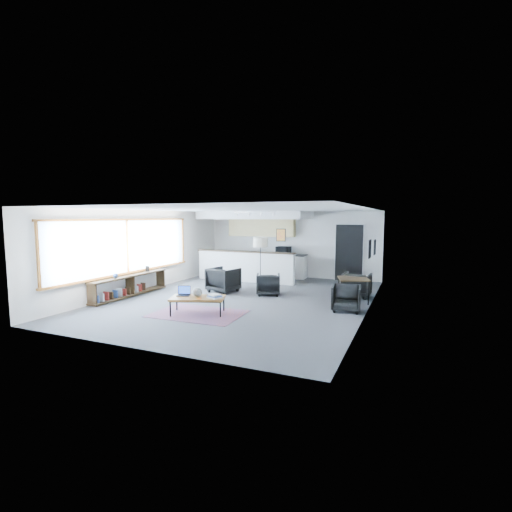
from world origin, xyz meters
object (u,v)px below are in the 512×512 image
at_px(book_stack, 215,296).
at_px(dining_chair_near, 346,299).
at_px(coffee_table, 198,298).
at_px(floor_lamp, 260,244).
at_px(armchair_left, 223,278).
at_px(dining_table, 353,280).
at_px(microwave, 283,249).
at_px(laptop, 184,293).
at_px(ceramic_pot, 197,292).
at_px(dining_chair_far, 357,286).
at_px(armchair_right, 268,283).

height_order(book_stack, dining_chair_near, dining_chair_near).
xyz_separation_m(coffee_table, floor_lamp, (0.15, 3.67, 1.10)).
bearing_deg(floor_lamp, armchair_left, -130.50).
bearing_deg(book_stack, armchair_left, 113.93).
bearing_deg(armchair_left, floor_lamp, -118.84).
distance_m(dining_table, microwave, 4.60).
bearing_deg(book_stack, laptop, -179.81).
xyz_separation_m(coffee_table, dining_table, (3.31, 2.86, 0.22)).
height_order(ceramic_pot, floor_lamp, floor_lamp).
height_order(ceramic_pot, dining_table, dining_table).
relative_size(dining_table, dining_chair_far, 1.47).
xyz_separation_m(coffee_table, dining_chair_far, (3.31, 3.57, -0.05)).
bearing_deg(armchair_right, floor_lamp, -75.14).
relative_size(laptop, dining_table, 0.38).
height_order(dining_table, dining_chair_near, dining_table).
distance_m(ceramic_pot, floor_lamp, 3.78).
xyz_separation_m(dining_table, dining_chair_near, (0.00, -1.13, -0.31)).
xyz_separation_m(laptop, armchair_left, (-0.28, 2.62, -0.06)).
height_order(armchair_left, dining_chair_far, armchair_left).
relative_size(dining_chair_near, microwave, 1.16).
bearing_deg(armchair_right, coffee_table, 54.15).
xyz_separation_m(armchair_left, dining_chair_far, (4.02, 0.90, -0.09)).
bearing_deg(dining_chair_far, ceramic_pot, 49.26).
bearing_deg(coffee_table, laptop, 154.25).
distance_m(armchair_left, armchair_right, 1.49).
xyz_separation_m(laptop, ceramic_pot, (0.41, -0.02, 0.05)).
height_order(armchair_left, dining_chair_near, armchair_left).
bearing_deg(floor_lamp, dining_table, -14.36).
bearing_deg(armchair_right, dining_chair_near, 136.72).
bearing_deg(dining_chair_far, laptop, 45.75).
distance_m(coffee_table, dining_chair_far, 4.86).
height_order(book_stack, armchair_left, armchair_left).
height_order(armchair_right, dining_table, armchair_right).
xyz_separation_m(laptop, dining_chair_near, (3.74, 1.70, -0.18)).
bearing_deg(coffee_table, microwave, 68.64).
distance_m(ceramic_pot, book_stack, 0.48).
relative_size(book_stack, armchair_right, 0.56).
bearing_deg(coffee_table, dining_chair_far, 26.75).
bearing_deg(microwave, coffee_table, -82.40).
relative_size(armchair_left, floor_lamp, 0.50).
relative_size(book_stack, microwave, 0.76).
xyz_separation_m(ceramic_pot, microwave, (0.12, 6.11, 0.57)).
xyz_separation_m(laptop, book_stack, (0.88, 0.00, -0.02)).
xyz_separation_m(coffee_table, armchair_right, (0.77, 2.80, -0.03)).
bearing_deg(dining_chair_near, book_stack, -156.60).
relative_size(armchair_right, dining_table, 0.72).
relative_size(coffee_table, ceramic_pot, 6.26).
relative_size(laptop, armchair_right, 0.53).
bearing_deg(ceramic_pot, armchair_left, 104.68).
relative_size(coffee_table, laptop, 3.83).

